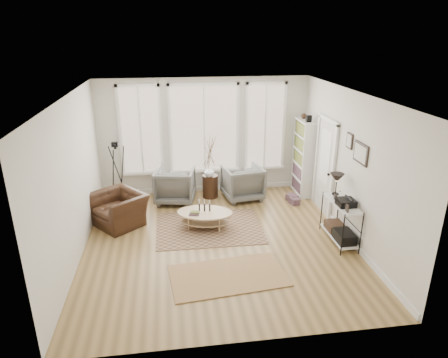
{
  "coord_description": "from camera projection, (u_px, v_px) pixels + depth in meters",
  "views": [
    {
      "loc": [
        -0.86,
        -6.94,
        3.98
      ],
      "look_at": [
        0.2,
        0.6,
        1.1
      ],
      "focal_mm": 32.0,
      "sensor_mm": 36.0,
      "label": 1
    }
  ],
  "objects": [
    {
      "name": "bay_window",
      "position": [
        204.0,
        131.0,
        9.9
      ],
      "size": [
        4.14,
        0.12,
        2.24
      ],
      "color": "tan",
      "rests_on": "ground"
    },
    {
      "name": "room",
      "position": [
        219.0,
        174.0,
        7.47
      ],
      "size": [
        5.5,
        5.54,
        2.9
      ],
      "color": "#9A7844",
      "rests_on": "ground"
    },
    {
      "name": "armchair_left",
      "position": [
        175.0,
        185.0,
        9.67
      ],
      "size": [
        1.06,
        1.09,
        0.86
      ],
      "primitive_type": "imported",
      "rotation": [
        0.0,
        0.0,
        2.96
      ],
      "color": "#63635E",
      "rests_on": "ground"
    },
    {
      "name": "book_stack_near",
      "position": [
        292.0,
        198.0,
        9.79
      ],
      "size": [
        0.29,
        0.32,
        0.17
      ],
      "primitive_type": "cube",
      "rotation": [
        0.0,
        0.0,
        0.38
      ],
      "color": "brown",
      "rests_on": "ground"
    },
    {
      "name": "armchair_right",
      "position": [
        242.0,
        182.0,
        9.84
      ],
      "size": [
        1.04,
        1.06,
        0.85
      ],
      "primitive_type": "imported",
      "rotation": [
        0.0,
        0.0,
        3.3
      ],
      "color": "#63635E",
      "rests_on": "ground"
    },
    {
      "name": "vase",
      "position": [
        209.0,
        172.0,
        9.74
      ],
      "size": [
        0.28,
        0.28,
        0.25
      ],
      "primitive_type": "imported",
      "rotation": [
        0.0,
        0.0,
        0.2
      ],
      "color": "silver",
      "rests_on": "side_table"
    },
    {
      "name": "accent_chair",
      "position": [
        119.0,
        209.0,
        8.57
      ],
      "size": [
        1.42,
        1.4,
        0.69
      ],
      "primitive_type": "imported",
      "rotation": [
        0.0,
        0.0,
        -0.87
      ],
      "color": "#341D10",
      "rests_on": "ground"
    },
    {
      "name": "bookcase",
      "position": [
        303.0,
        157.0,
        9.99
      ],
      "size": [
        0.31,
        0.85,
        2.06
      ],
      "color": "white",
      "rests_on": "ground"
    },
    {
      "name": "wall_art",
      "position": [
        358.0,
        150.0,
        7.37
      ],
      "size": [
        0.04,
        0.88,
        0.44
      ],
      "color": "black",
      "rests_on": "ground"
    },
    {
      "name": "side_table",
      "position": [
        210.0,
        168.0,
        9.8
      ],
      "size": [
        0.39,
        0.39,
        1.62
      ],
      "color": "#341D10",
      "rests_on": "ground"
    },
    {
      "name": "book_stack_far",
      "position": [
        294.0,
        201.0,
        9.62
      ],
      "size": [
        0.24,
        0.28,
        0.15
      ],
      "primitive_type": "cube",
      "rotation": [
        0.0,
        0.0,
        0.22
      ],
      "color": "brown",
      "rests_on": "ground"
    },
    {
      "name": "rug_main",
      "position": [
        209.0,
        228.0,
        8.48
      ],
      "size": [
        2.23,
        1.68,
        0.01
      ],
      "primitive_type": "cube",
      "rotation": [
        0.0,
        0.0,
        -0.01
      ],
      "color": "brown",
      "rests_on": "ground"
    },
    {
      "name": "rug_runner",
      "position": [
        228.0,
        275.0,
        6.84
      ],
      "size": [
        2.06,
        1.29,
        0.01
      ],
      "primitive_type": "cube",
      "rotation": [
        0.0,
        0.0,
        0.11
      ],
      "color": "brown",
      "rests_on": "ground"
    },
    {
      "name": "door",
      "position": [
        325.0,
        164.0,
        8.95
      ],
      "size": [
        0.09,
        1.06,
        2.22
      ],
      "color": "silver",
      "rests_on": "ground"
    },
    {
      "name": "tripod_camera",
      "position": [
        118.0,
        175.0,
        9.5
      ],
      "size": [
        0.54,
        0.54,
        1.52
      ],
      "color": "black",
      "rests_on": "ground"
    },
    {
      "name": "low_shelf",
      "position": [
        340.0,
        218.0,
        7.8
      ],
      "size": [
        0.38,
        1.08,
        1.3
      ],
      "color": "white",
      "rests_on": "ground"
    },
    {
      "name": "coffee_table",
      "position": [
        205.0,
        215.0,
        8.4
      ],
      "size": [
        1.3,
        0.98,
        0.53
      ],
      "color": "tan",
      "rests_on": "ground"
    }
  ]
}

